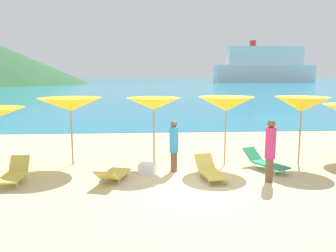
{
  "coord_description": "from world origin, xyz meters",
  "views": [
    {
      "loc": [
        -1.3,
        -8.74,
        3.04
      ],
      "look_at": [
        -0.53,
        3.21,
        1.2
      ],
      "focal_mm": 34.84,
      "sensor_mm": 36.0,
      "label": 1
    }
  ],
  "objects_px": {
    "umbrella_1": "(70,105)",
    "cooler_box": "(147,169)",
    "beachgoer_1": "(174,145)",
    "beachgoer_0": "(270,149)",
    "umbrella_4": "(302,104)",
    "cruise_ship": "(264,67)",
    "lounge_chair_1": "(14,173)",
    "umbrella_3": "(226,104)",
    "umbrella_2": "(154,104)",
    "lounge_chair_4": "(113,174)",
    "lounge_chair_5": "(210,170)",
    "lounge_chair_0": "(265,161)"
  },
  "relations": [
    {
      "from": "umbrella_1",
      "to": "cooler_box",
      "type": "bearing_deg",
      "value": -25.92
    },
    {
      "from": "beachgoer_1",
      "to": "beachgoer_0",
      "type": "bearing_deg",
      "value": -144.41
    },
    {
      "from": "umbrella_4",
      "to": "beachgoer_0",
      "type": "xyz_separation_m",
      "value": [
        -1.77,
        -1.87,
        -1.1
      ]
    },
    {
      "from": "umbrella_1",
      "to": "cruise_ship",
      "type": "bearing_deg",
      "value": 67.95
    },
    {
      "from": "beachgoer_0",
      "to": "umbrella_1",
      "type": "bearing_deg",
      "value": 178.1
    },
    {
      "from": "cooler_box",
      "to": "lounge_chair_1",
      "type": "bearing_deg",
      "value": -152.5
    },
    {
      "from": "umbrella_1",
      "to": "umbrella_3",
      "type": "distance_m",
      "value": 5.27
    },
    {
      "from": "umbrella_3",
      "to": "cruise_ship",
      "type": "relative_size",
      "value": 0.05
    },
    {
      "from": "umbrella_2",
      "to": "cruise_ship",
      "type": "bearing_deg",
      "value": 68.87
    },
    {
      "from": "umbrella_4",
      "to": "beachgoer_1",
      "type": "distance_m",
      "value": 4.64
    },
    {
      "from": "umbrella_2",
      "to": "cooler_box",
      "type": "bearing_deg",
      "value": -101.49
    },
    {
      "from": "umbrella_2",
      "to": "lounge_chair_4",
      "type": "distance_m",
      "value": 2.91
    },
    {
      "from": "umbrella_2",
      "to": "cooler_box",
      "type": "height_order",
      "value": "umbrella_2"
    },
    {
      "from": "lounge_chair_4",
      "to": "beachgoer_1",
      "type": "bearing_deg",
      "value": -137.83
    },
    {
      "from": "lounge_chair_5",
      "to": "beachgoer_0",
      "type": "height_order",
      "value": "beachgoer_0"
    },
    {
      "from": "lounge_chair_0",
      "to": "cooler_box",
      "type": "height_order",
      "value": "lounge_chair_0"
    },
    {
      "from": "lounge_chair_4",
      "to": "cruise_ship",
      "type": "bearing_deg",
      "value": -95.67
    },
    {
      "from": "lounge_chair_5",
      "to": "cooler_box",
      "type": "relative_size",
      "value": 3.07
    },
    {
      "from": "umbrella_1",
      "to": "umbrella_4",
      "type": "distance_m",
      "value": 7.87
    },
    {
      "from": "umbrella_4",
      "to": "lounge_chair_4",
      "type": "relative_size",
      "value": 1.52
    },
    {
      "from": "umbrella_2",
      "to": "beachgoer_0",
      "type": "xyz_separation_m",
      "value": [
        3.28,
        -2.14,
        -1.12
      ]
    },
    {
      "from": "lounge_chair_1",
      "to": "lounge_chair_5",
      "type": "relative_size",
      "value": 0.9
    },
    {
      "from": "umbrella_3",
      "to": "lounge_chair_1",
      "type": "distance_m",
      "value": 6.94
    },
    {
      "from": "umbrella_1",
      "to": "umbrella_4",
      "type": "height_order",
      "value": "umbrella_4"
    },
    {
      "from": "umbrella_4",
      "to": "cooler_box",
      "type": "bearing_deg",
      "value": -170.45
    },
    {
      "from": "lounge_chair_1",
      "to": "beachgoer_1",
      "type": "distance_m",
      "value": 4.78
    },
    {
      "from": "umbrella_1",
      "to": "lounge_chair_5",
      "type": "bearing_deg",
      "value": -22.33
    },
    {
      "from": "lounge_chair_4",
      "to": "lounge_chair_5",
      "type": "distance_m",
      "value": 2.87
    },
    {
      "from": "umbrella_1",
      "to": "umbrella_4",
      "type": "bearing_deg",
      "value": -2.63
    },
    {
      "from": "cruise_ship",
      "to": "lounge_chair_4",
      "type": "bearing_deg",
      "value": -112.35
    },
    {
      "from": "umbrella_2",
      "to": "umbrella_3",
      "type": "xyz_separation_m",
      "value": [
        2.46,
        -0.15,
        -0.0
      ]
    },
    {
      "from": "umbrella_2",
      "to": "cruise_ship",
      "type": "xyz_separation_m",
      "value": [
        59.04,
        152.76,
        5.7
      ]
    },
    {
      "from": "lounge_chair_0",
      "to": "umbrella_2",
      "type": "bearing_deg",
      "value": 140.5
    },
    {
      "from": "lounge_chair_5",
      "to": "lounge_chair_0",
      "type": "bearing_deg",
      "value": 12.95
    },
    {
      "from": "umbrella_3",
      "to": "beachgoer_0",
      "type": "xyz_separation_m",
      "value": [
        0.83,
        -1.99,
        -1.12
      ]
    },
    {
      "from": "umbrella_3",
      "to": "lounge_chair_5",
      "type": "distance_m",
      "value": 2.56
    },
    {
      "from": "lounge_chair_4",
      "to": "cooler_box",
      "type": "height_order",
      "value": "lounge_chair_4"
    },
    {
      "from": "beachgoer_0",
      "to": "beachgoer_1",
      "type": "height_order",
      "value": "beachgoer_0"
    },
    {
      "from": "lounge_chair_0",
      "to": "lounge_chair_5",
      "type": "height_order",
      "value": "lounge_chair_5"
    },
    {
      "from": "beachgoer_0",
      "to": "cruise_ship",
      "type": "distance_m",
      "value": 164.77
    },
    {
      "from": "lounge_chair_0",
      "to": "cooler_box",
      "type": "relative_size",
      "value": 3.47
    },
    {
      "from": "umbrella_2",
      "to": "cruise_ship",
      "type": "height_order",
      "value": "cruise_ship"
    },
    {
      "from": "lounge_chair_0",
      "to": "beachgoer_1",
      "type": "relative_size",
      "value": 1.05
    },
    {
      "from": "lounge_chair_4",
      "to": "cooler_box",
      "type": "bearing_deg",
      "value": -129.87
    },
    {
      "from": "lounge_chair_0",
      "to": "lounge_chair_5",
      "type": "relative_size",
      "value": 1.13
    },
    {
      "from": "umbrella_4",
      "to": "lounge_chair_1",
      "type": "relative_size",
      "value": 1.69
    },
    {
      "from": "umbrella_4",
      "to": "lounge_chair_0",
      "type": "relative_size",
      "value": 1.35
    },
    {
      "from": "lounge_chair_1",
      "to": "lounge_chair_4",
      "type": "relative_size",
      "value": 0.9
    },
    {
      "from": "beachgoer_1",
      "to": "cruise_ship",
      "type": "relative_size",
      "value": 0.03
    },
    {
      "from": "cruise_ship",
      "to": "lounge_chair_5",
      "type": "bearing_deg",
      "value": -111.44
    }
  ]
}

